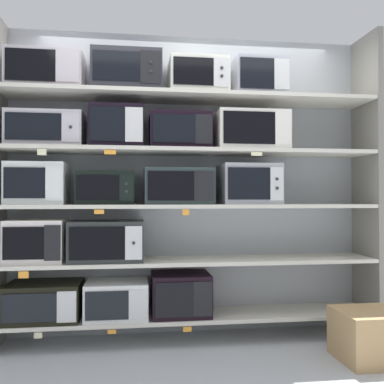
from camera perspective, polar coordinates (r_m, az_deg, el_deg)
back_panel at (r=3.74m, az=-0.49°, el=1.16°), size 3.19×0.04×2.55m
upright_right at (r=3.99m, az=22.24°, el=1.09°), size 0.05×0.44×2.55m
shelf_0 at (r=3.62m, az=-0.00°, el=-16.11°), size 2.99×0.44×0.03m
microwave_0 at (r=3.62m, az=-19.00°, el=-13.53°), size 0.56×0.43×0.28m
microwave_1 at (r=3.55m, az=-9.94°, el=-13.81°), size 0.49×0.42×0.28m
microwave_2 at (r=3.56m, az=-1.53°, el=-13.37°), size 0.47×0.41×0.33m
price_tag_0 at (r=3.46m, az=-19.78°, el=-17.51°), size 0.06×0.00×0.04m
price_tag_1 at (r=3.39m, az=-10.59°, el=-17.80°), size 0.06×0.00×0.03m
price_tag_2 at (r=3.41m, az=-0.62°, el=-17.78°), size 0.06×0.00×0.04m
shelf_1 at (r=3.53m, az=-0.00°, el=-9.13°), size 2.99×0.44×0.03m
microwave_3 at (r=3.56m, az=-19.93°, el=-6.12°), size 0.44×0.37×0.33m
microwave_4 at (r=3.48m, az=-11.24°, el=-6.36°), size 0.57×0.42×0.32m
price_tag_3 at (r=3.38m, az=-21.48°, el=-10.20°), size 0.07×0.00×0.05m
shelf_2 at (r=3.50m, az=-0.00°, el=-1.89°), size 2.99×0.44×0.03m
microwave_5 at (r=3.54m, az=-19.85°, el=1.05°), size 0.44×0.34×0.32m
microwave_6 at (r=3.47m, az=-11.37°, el=0.53°), size 0.45×0.35×0.26m
microwave_7 at (r=3.48m, az=-1.86°, el=0.73°), size 0.55×0.40×0.29m
microwave_8 at (r=3.59m, az=7.54°, el=1.01°), size 0.47×0.41×0.33m
price_tag_4 at (r=3.25m, az=-12.24°, el=-2.58°), size 0.07×0.00×0.03m
price_tag_5 at (r=3.26m, az=-0.83°, el=-2.70°), size 0.05×0.00×0.04m
shelf_3 at (r=3.52m, az=-0.00°, el=5.39°), size 2.99×0.44×0.03m
microwave_9 at (r=3.57m, az=-18.79°, el=7.80°), size 0.57×0.34×0.27m
microwave_10 at (r=3.51m, az=-9.94°, el=8.38°), size 0.42×0.37×0.33m
microwave_11 at (r=3.52m, az=-1.63°, el=8.00°), size 0.49×0.34×0.29m
microwave_12 at (r=3.63m, az=7.68°, el=7.92°), size 0.58×0.43×0.31m
price_tag_6 at (r=3.33m, az=-19.33°, el=5.04°), size 0.06×0.00×0.05m
price_tag_7 at (r=3.26m, az=-10.83°, el=5.23°), size 0.09×0.00×0.03m
price_tag_8 at (r=3.39m, az=8.59°, el=5.03°), size 0.09×0.00×0.03m
shelf_4 at (r=3.59m, az=-0.00°, el=12.47°), size 2.99×0.44×0.03m
microwave_13 at (r=3.66m, az=-18.76°, el=14.87°), size 0.57×0.35×0.30m
microwave_14 at (r=3.60m, az=-8.63°, el=15.25°), size 0.54×0.43×0.31m
microwave_15 at (r=3.63m, az=0.74°, el=14.87°), size 0.47×0.40×0.28m
microwave_16 at (r=3.74m, az=8.81°, el=14.59°), size 0.43×0.35×0.31m
shipping_carton at (r=3.43m, az=22.48°, el=-17.23°), size 0.43×0.43×0.35m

